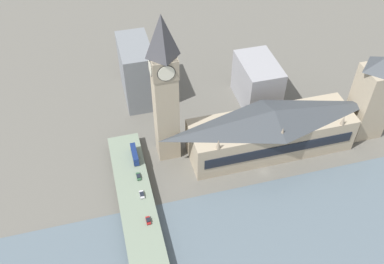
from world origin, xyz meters
The scene contains 12 objects.
ground_plane centered at (0.00, 0.00, 0.00)m, with size 600.00×600.00×0.00m, color #605E56.
river_water centered at (-33.19, 0.00, 0.15)m, with size 54.38×360.00×0.30m, color slate.
parliament_hall centered at (14.59, -8.00, 12.70)m, with size 23.64×81.37×25.58m.
clock_tower centered at (25.23, 41.97, 40.90)m, with size 11.77×11.77×77.17m.
victoria_tower centered at (14.64, -60.42, 23.37)m, with size 15.47×15.47×50.73m.
road_bridge centered at (-33.19, 63.00, 4.32)m, with size 140.76×15.48×5.34m.
double_decker_bus_lead centered at (20.52, 59.30, 7.86)m, with size 11.91×2.57×4.59m.
car_northbound_lead centered at (7.90, 59.72, 6.01)m, with size 4.54×1.79×1.32m.
car_northbound_mid centered at (-2.83, 60.05, 6.00)m, with size 4.40×1.93×1.31m.
car_northbound_tail centered at (-17.07, 59.78, 6.06)m, with size 3.93×1.83×1.49m.
city_block_west centered at (52.26, -14.98, 12.99)m, with size 30.37×19.43×25.98m.
city_block_center centered at (73.17, 48.55, 17.26)m, with size 32.45×16.59×34.53m.
Camera 1 is at (-121.42, 68.07, 158.71)m, focal length 40.00 mm.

